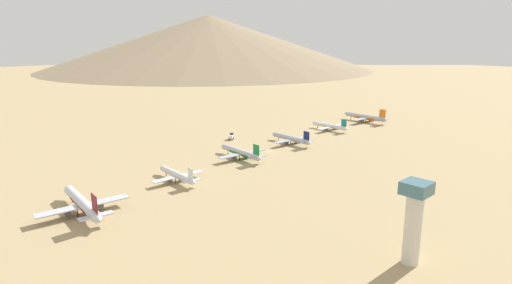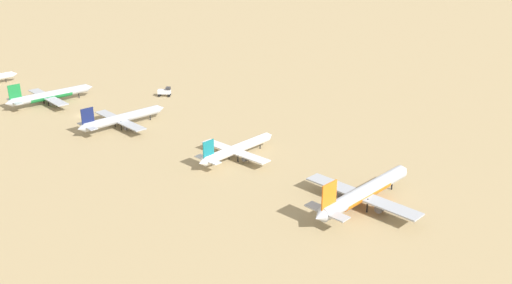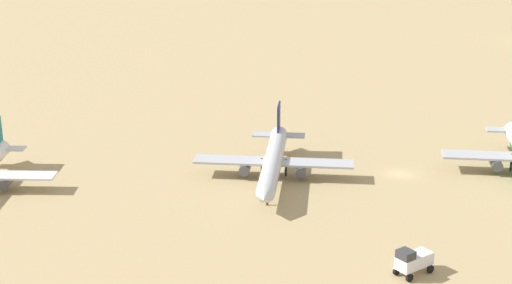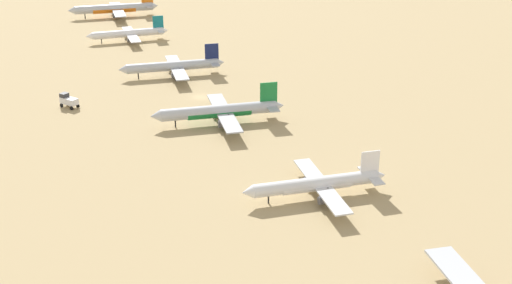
% 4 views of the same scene
% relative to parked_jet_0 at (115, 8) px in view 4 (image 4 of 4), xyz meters
% --- Properties ---
extents(ground_plane, '(1800.00, 1800.00, 0.00)m').
position_rel_parked_jet_0_xyz_m(ground_plane, '(-9.83, 114.60, -3.76)').
color(ground_plane, tan).
extents(parked_jet_0, '(39.20, 31.81, 11.31)m').
position_rel_parked_jet_0_xyz_m(parked_jet_0, '(0.00, 0.00, 0.00)').
color(parked_jet_0, '#B2B7C1').
rests_on(parked_jet_0, ground).
extents(parked_jet_1, '(31.08, 25.17, 8.99)m').
position_rel_parked_jet_0_xyz_m(parked_jet_1, '(0.30, 44.32, -0.74)').
color(parked_jet_1, white).
rests_on(parked_jet_1, ground).
extents(parked_jet_2, '(33.84, 27.51, 9.75)m').
position_rel_parked_jet_0_xyz_m(parked_jet_2, '(-6.90, 92.60, -0.48)').
color(parked_jet_2, '#B2B7C1').
rests_on(parked_jet_2, ground).
extents(parked_jet_3, '(35.32, 28.75, 10.18)m').
position_rel_parked_jet_0_xyz_m(parked_jet_3, '(-9.94, 136.20, -0.38)').
color(parked_jet_3, '#B2B7C1').
rests_on(parked_jet_3, ground).
extents(parked_jet_4, '(30.77, 25.01, 8.87)m').
position_rel_parked_jet_0_xyz_m(parked_jet_4, '(-17.67, 181.12, -0.81)').
color(parked_jet_4, silver).
rests_on(parked_jet_4, ground).
extents(service_truck, '(5.23, 5.60, 3.90)m').
position_rel_parked_jet_0_xyz_m(service_truck, '(26.79, 111.26, -1.68)').
color(service_truck, silver).
rests_on(service_truck, ground).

